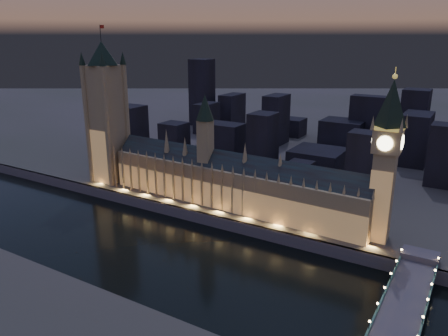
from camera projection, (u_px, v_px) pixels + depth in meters
The scene contains 8 objects.
ground_plane at pixel (171, 249), 266.72m from camera, with size 2000.00×2000.00×0.00m, color black.
north_bank at pixel (372, 115), 692.06m from camera, with size 2000.00×960.00×8.00m, color #40412F.
embankment_wall at pixel (207, 219), 299.18m from camera, with size 2000.00×2.50×8.00m, color #504B55.
palace_of_westminster at pixel (228, 181), 307.48m from camera, with size 202.00×28.31×78.00m.
victoria_tower at pixel (106, 107), 351.23m from camera, with size 31.68×31.68×124.71m.
elizabeth_tower at pixel (387, 148), 245.68m from camera, with size 18.00×18.00×100.81m.
westminster_bridge at pixel (403, 311), 196.16m from camera, with size 19.02×113.00×15.90m.
city_backdrop at pixel (347, 132), 442.77m from camera, with size 474.67×215.63×87.02m.
Camera 1 is at (151.77, -189.66, 125.02)m, focal length 35.00 mm.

